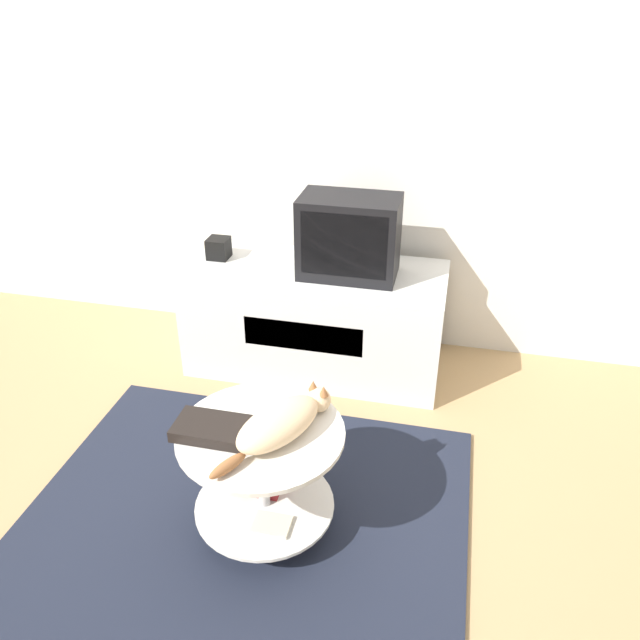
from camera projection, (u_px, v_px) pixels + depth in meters
ground_plane at (245, 519)px, 2.50m from camera, size 12.00×12.00×0.00m
wall_back at (329, 108)px, 3.17m from camera, size 8.00×0.05×2.60m
rug at (245, 517)px, 2.49m from camera, size 1.75×1.43×0.02m
tv_stand at (316, 318)px, 3.35m from camera, size 1.34×0.59×0.56m
tv at (349, 237)px, 3.07m from camera, size 0.49×0.29×0.41m
speaker at (219, 248)px, 3.33m from camera, size 0.11×0.11×0.11m
coffee_table at (263, 469)px, 2.31m from camera, size 0.61×0.61×0.47m
dvd_box at (214, 429)px, 2.19m from camera, size 0.28×0.16×0.04m
cat at (282, 422)px, 2.17m from camera, size 0.33×0.51×0.12m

